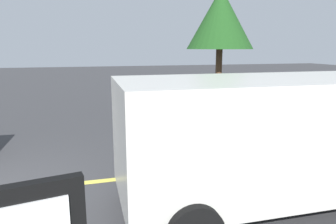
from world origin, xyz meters
name	(u,v)px	position (x,y,z in m)	size (l,w,h in m)	color
lane_marking_centre	(148,176)	(3.00, 0.00, 0.01)	(28.00, 0.16, 0.01)	#E0D14C
white_van	(274,134)	(4.81, -1.70, 1.27)	(5.22, 2.30, 2.20)	silver
tree_left_verge	(220,19)	(7.63, 6.84, 3.88)	(2.92, 2.92, 5.20)	#513823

